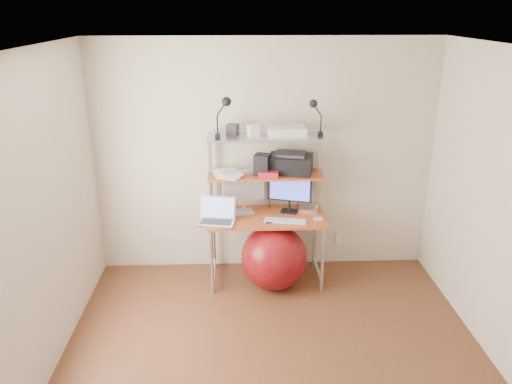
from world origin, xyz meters
TOP-DOWN VIEW (x-y plane):
  - room at (0.00, 0.00)m, footprint 3.60×3.60m
  - computer_desk at (0.00, 1.50)m, footprint 1.20×0.60m
  - wall_outlet at (0.85, 1.79)m, footprint 0.08×0.01m
  - monitor_silver at (-0.23, 1.56)m, footprint 0.44×0.21m
  - monitor_black at (0.25, 1.55)m, footprint 0.45×0.19m
  - laptop at (-0.50, 1.32)m, footprint 0.40×0.35m
  - keyboard at (0.18, 1.29)m, footprint 0.43×0.19m
  - mouse at (0.52, 1.32)m, footprint 0.09×0.06m
  - mac_mini at (0.46, 1.58)m, footprint 0.23×0.23m
  - phone at (0.01, 1.31)m, footprint 0.09×0.13m
  - printer at (0.26, 1.62)m, footprint 0.50×0.40m
  - nas_cube at (-0.04, 1.55)m, footprint 0.19×0.19m
  - red_box at (0.02, 1.49)m, footprint 0.21×0.15m
  - scanner at (0.20, 1.59)m, footprint 0.39×0.27m
  - box_white at (-0.13, 1.52)m, footprint 0.13×0.12m
  - box_grey at (-0.33, 1.62)m, footprint 0.14×0.14m
  - clip_lamp_left at (-0.40, 1.46)m, footprint 0.16×0.09m
  - clip_lamp_right at (0.47, 1.53)m, footprint 0.15×0.08m
  - exercise_ball at (0.08, 1.29)m, footprint 0.68×0.68m
  - paper_stack at (-0.38, 1.57)m, footprint 0.36×0.42m

SIDE VIEW (x-z plane):
  - wall_outlet at x=0.85m, z-range 0.24..0.36m
  - exercise_ball at x=0.08m, z-range 0.00..0.68m
  - phone at x=0.01m, z-range 0.74..0.75m
  - keyboard at x=0.18m, z-range 0.74..0.75m
  - mouse at x=0.52m, z-range 0.74..0.76m
  - mac_mini at x=0.46m, z-range 0.74..0.78m
  - laptop at x=-0.50m, z-range 0.64..0.95m
  - computer_desk at x=0.00m, z-range 0.17..1.74m
  - monitor_black at x=0.25m, z-range 0.74..1.21m
  - monitor_silver at x=-0.23m, z-range 0.76..1.25m
  - paper_stack at x=-0.38m, z-range 1.15..1.18m
  - red_box at x=0.02m, z-range 1.15..1.21m
  - printer at x=0.26m, z-range 1.14..1.36m
  - room at x=0.00m, z-range -0.55..3.05m
  - nas_cube at x=-0.04m, z-range 1.15..1.37m
  - scanner at x=0.20m, z-range 1.55..1.65m
  - box_grey at x=-0.33m, z-range 1.55..1.66m
  - box_white at x=-0.13m, z-range 1.55..1.67m
  - clip_lamp_right at x=0.47m, z-range 1.64..2.01m
  - clip_lamp_left at x=-0.40m, z-range 1.65..2.06m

